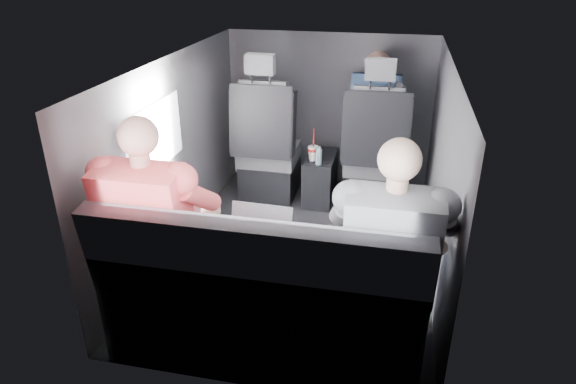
% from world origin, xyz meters
% --- Properties ---
extents(floor, '(2.60, 2.60, 0.00)m').
position_xyz_m(floor, '(0.00, 0.00, 0.00)').
color(floor, black).
rests_on(floor, ground).
extents(ceiling, '(2.60, 2.60, 0.00)m').
position_xyz_m(ceiling, '(0.00, 0.00, 1.35)').
color(ceiling, '#B2B2AD').
rests_on(ceiling, panel_back).
extents(panel_left, '(0.02, 2.60, 1.35)m').
position_xyz_m(panel_left, '(-0.90, 0.00, 0.68)').
color(panel_left, '#56565B').
rests_on(panel_left, floor).
extents(panel_right, '(0.02, 2.60, 1.35)m').
position_xyz_m(panel_right, '(0.90, 0.00, 0.68)').
color(panel_right, '#56565B').
rests_on(panel_right, floor).
extents(panel_front, '(1.80, 0.02, 1.35)m').
position_xyz_m(panel_front, '(0.00, 1.30, 0.68)').
color(panel_front, '#56565B').
rests_on(panel_front, floor).
extents(panel_back, '(1.80, 0.02, 1.35)m').
position_xyz_m(panel_back, '(0.00, -1.30, 0.68)').
color(panel_back, '#56565B').
rests_on(panel_back, floor).
extents(side_window, '(0.02, 0.75, 0.42)m').
position_xyz_m(side_window, '(-0.88, -0.30, 0.90)').
color(side_window, white).
rests_on(side_window, panel_left).
extents(seatbelt, '(0.35, 0.11, 0.59)m').
position_xyz_m(seatbelt, '(0.45, 0.67, 0.80)').
color(seatbelt, black).
rests_on(seatbelt, front_seat_right).
extents(front_seat_left, '(0.52, 0.58, 1.26)m').
position_xyz_m(front_seat_left, '(-0.45, 0.84, 0.40)').
color(front_seat_left, black).
rests_on(front_seat_left, floor).
extents(front_seat_right, '(0.52, 0.58, 1.26)m').
position_xyz_m(front_seat_right, '(0.45, 0.84, 0.40)').
color(front_seat_right, black).
rests_on(front_seat_right, floor).
extents(center_console, '(0.24, 0.48, 0.41)m').
position_xyz_m(center_console, '(0.00, 0.88, 0.20)').
color(center_console, black).
rests_on(center_console, floor).
extents(rear_bench, '(1.60, 0.57, 0.92)m').
position_xyz_m(rear_bench, '(0.00, -1.06, 0.31)').
color(rear_bench, '#57585C').
rests_on(rear_bench, floor).
extents(soda_cup, '(0.09, 0.09, 0.27)m').
position_xyz_m(soda_cup, '(-0.04, 0.76, 0.47)').
color(soda_cup, white).
rests_on(soda_cup, center_console).
extents(water_bottle, '(0.05, 0.05, 0.15)m').
position_xyz_m(water_bottle, '(0.01, 0.70, 0.47)').
color(water_bottle, '#A6CBE1').
rests_on(water_bottle, center_console).
extents(laptop_white, '(0.37, 0.36, 0.27)m').
position_xyz_m(laptop_white, '(-0.55, -0.80, 0.64)').
color(laptop_white, white).
rests_on(laptop_white, passenger_rear_left).
extents(laptop_silver, '(0.33, 0.30, 0.23)m').
position_xyz_m(laptop_silver, '(-0.04, -0.82, 0.63)').
color(laptop_silver, silver).
rests_on(laptop_silver, rear_bench).
extents(laptop_black, '(0.38, 0.40, 0.23)m').
position_xyz_m(laptop_black, '(0.59, -0.80, 0.63)').
color(laptop_black, black).
rests_on(laptop_black, passenger_rear_right).
extents(passenger_rear_left, '(0.54, 0.66, 1.29)m').
position_xyz_m(passenger_rear_left, '(-0.57, -0.97, 0.65)').
color(passenger_rear_left, '#2F3034').
rests_on(passenger_rear_left, rear_bench).
extents(passenger_rear_right, '(0.53, 0.65, 1.27)m').
position_xyz_m(passenger_rear_right, '(0.61, -0.97, 0.65)').
color(passenger_rear_right, navy).
rests_on(passenger_rear_right, rear_bench).
extents(passenger_front_right, '(0.40, 0.40, 0.82)m').
position_xyz_m(passenger_front_right, '(0.41, 1.10, 0.75)').
color(passenger_front_right, navy).
rests_on(passenger_front_right, front_seat_right).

